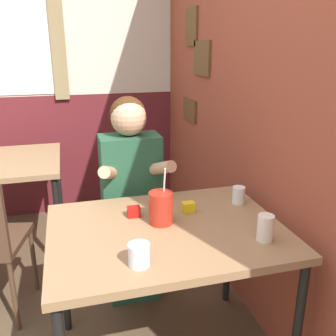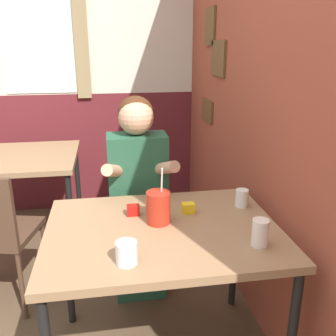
# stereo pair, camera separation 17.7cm
# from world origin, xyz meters

# --- Properties ---
(brick_wall_right) EXTENTS (0.08, 4.31, 2.70)m
(brick_wall_right) POSITION_xyz_m (1.14, 1.15, 1.35)
(brick_wall_right) COLOR brown
(brick_wall_right) RESTS_ON ground_plane
(back_wall) EXTENTS (5.22, 0.09, 2.70)m
(back_wall) POSITION_xyz_m (-0.01, 2.33, 1.36)
(back_wall) COLOR beige
(back_wall) RESTS_ON ground_plane
(main_table) EXTENTS (1.04, 0.79, 0.75)m
(main_table) POSITION_xyz_m (0.53, 0.31, 0.68)
(main_table) COLOR #93704C
(main_table) RESTS_ON ground_plane
(background_table) EXTENTS (0.77, 0.80, 0.75)m
(background_table) POSITION_xyz_m (-0.32, 1.60, 0.67)
(background_table) COLOR #93704C
(background_table) RESTS_ON ground_plane
(person_seated) EXTENTS (0.42, 0.40, 1.26)m
(person_seated) POSITION_xyz_m (0.47, 0.87, 0.66)
(person_seated) COLOR #235138
(person_seated) RESTS_ON ground_plane
(cocktail_pitcher) EXTENTS (0.11, 0.11, 0.27)m
(cocktail_pitcher) POSITION_xyz_m (0.52, 0.36, 0.83)
(cocktail_pitcher) COLOR #B22819
(cocktail_pitcher) RESTS_ON main_table
(glass_near_pitcher) EXTENTS (0.08, 0.08, 0.09)m
(glass_near_pitcher) POSITION_xyz_m (0.36, 0.05, 0.79)
(glass_near_pitcher) COLOR silver
(glass_near_pitcher) RESTS_ON main_table
(glass_center) EXTENTS (0.06, 0.06, 0.09)m
(glass_center) POSITION_xyz_m (0.96, 0.47, 0.79)
(glass_center) COLOR silver
(glass_center) RESTS_ON main_table
(glass_far_side) EXTENTS (0.07, 0.07, 0.11)m
(glass_far_side) POSITION_xyz_m (0.90, 0.09, 0.81)
(glass_far_side) COLOR silver
(glass_far_side) RESTS_ON main_table
(condiment_ketchup) EXTENTS (0.06, 0.04, 0.05)m
(condiment_ketchup) POSITION_xyz_m (0.41, 0.46, 0.77)
(condiment_ketchup) COLOR #B7140F
(condiment_ketchup) RESTS_ON main_table
(condiment_mustard) EXTENTS (0.06, 0.04, 0.05)m
(condiment_mustard) POSITION_xyz_m (0.68, 0.44, 0.77)
(condiment_mustard) COLOR yellow
(condiment_mustard) RESTS_ON main_table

